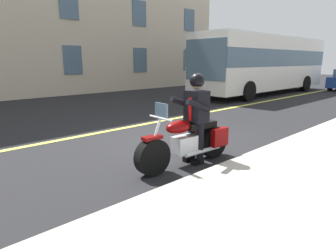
% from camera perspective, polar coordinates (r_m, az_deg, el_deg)
% --- Properties ---
extents(ground_plane, '(80.00, 80.00, 0.00)m').
position_cam_1_polar(ground_plane, '(7.11, 0.98, -3.09)').
color(ground_plane, black).
extents(lane_center_stripe, '(60.00, 0.16, 0.01)m').
position_cam_1_polar(lane_center_stripe, '(8.62, -8.25, -0.31)').
color(lane_center_stripe, '#E5DB4C').
rests_on(lane_center_stripe, ground_plane).
extents(motorcycle_main, '(2.22, 0.68, 1.26)m').
position_cam_1_polar(motorcycle_main, '(5.46, 4.08, -3.19)').
color(motorcycle_main, black).
rests_on(motorcycle_main, ground_plane).
extents(rider_main, '(0.64, 0.57, 1.74)m').
position_cam_1_polar(rider_main, '(5.45, 5.61, 3.08)').
color(rider_main, black).
rests_on(rider_main, ground_plane).
extents(bus_near, '(11.05, 2.70, 3.30)m').
position_cam_1_polar(bus_near, '(18.21, 18.85, 12.04)').
color(bus_near, white).
rests_on(bus_near, ground_plane).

